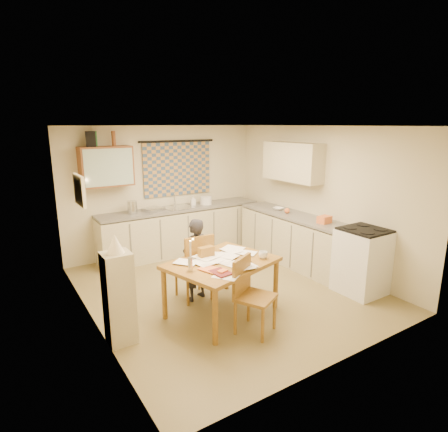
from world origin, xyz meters
TOP-DOWN VIEW (x-y plane):
  - floor at (0.00, 0.00)m, footprint 4.00×4.50m
  - ceiling at (0.00, 0.00)m, footprint 4.00×4.50m
  - wall_back at (0.00, 2.26)m, footprint 4.00×0.02m
  - wall_front at (0.00, -2.26)m, footprint 4.00×0.02m
  - wall_left at (-2.01, 0.00)m, footprint 0.02×4.50m
  - wall_right at (2.01, 0.00)m, footprint 0.02×4.50m
  - window_blind at (0.30, 2.22)m, footprint 1.45×0.03m
  - curtain_rod at (0.30, 2.20)m, footprint 1.60×0.04m
  - wall_cabinet at (-1.15, 2.08)m, footprint 0.90×0.34m
  - wall_cabinet_glass at (-1.15, 1.91)m, footprint 0.84×0.02m
  - upper_cabinet_right at (1.83, 0.55)m, footprint 0.34×1.30m
  - framed_print at (-1.97, 0.40)m, footprint 0.04×0.50m
  - print_canvas at (-1.95, 0.40)m, footprint 0.01×0.42m
  - counter_back at (0.22, 1.95)m, footprint 3.30×0.62m
  - counter_right at (1.70, 0.04)m, footprint 0.62×2.95m
  - stove at (1.70, -1.22)m, footprint 0.65×0.65m
  - sink at (0.16, 1.95)m, footprint 0.60×0.51m
  - tap at (0.17, 2.13)m, footprint 0.04×0.04m
  - dish_rack at (-0.36, 1.95)m, footprint 0.43×0.41m
  - kettle at (-0.77, 1.95)m, footprint 0.20×0.20m
  - mixing_bowl at (0.79, 1.95)m, footprint 0.30×0.30m
  - soap_bottle at (0.52, 2.00)m, footprint 0.12×0.12m
  - bowl at (1.70, 0.74)m, footprint 0.26×0.26m
  - orange_bag at (1.70, -0.42)m, footprint 0.24×0.19m
  - fruit_orange at (1.65, 0.44)m, footprint 0.10×0.10m
  - speaker at (-1.38, 2.08)m, footprint 0.20×0.23m
  - bottle_green at (-1.30, 2.08)m, footprint 0.08×0.08m
  - bottle_brown at (-0.99, 2.08)m, footprint 0.07×0.07m
  - dining_table at (-0.46, -0.63)m, footprint 1.59×1.37m
  - chair_far at (-0.56, -0.03)m, footprint 0.46×0.46m
  - chair_near at (-0.37, -1.24)m, footprint 0.58×0.58m
  - person at (-0.56, -0.06)m, footprint 0.61×0.55m
  - shelf_stand at (-1.84, -0.58)m, footprint 0.32×0.30m
  - lampshade at (-1.84, -0.58)m, footprint 0.20×0.20m
  - letter_rack at (-0.57, -0.41)m, footprint 0.22×0.11m
  - mug at (0.07, -0.84)m, footprint 0.14×0.14m
  - magazine at (-0.79, -0.99)m, footprint 0.25×0.30m
  - book at (-0.84, -0.84)m, footprint 0.35×0.38m
  - orange_box at (-0.67, -0.98)m, footprint 0.14×0.11m
  - eyeglasses at (-0.22, -0.88)m, footprint 0.13×0.06m
  - candle_holder at (-0.97, -0.71)m, footprint 0.08×0.08m
  - candle at (-0.97, -0.72)m, footprint 0.03×0.03m
  - candle_flame at (-0.93, -0.72)m, footprint 0.02×0.02m
  - papers at (-0.43, -0.60)m, footprint 1.23×1.16m

SIDE VIEW (x-z plane):
  - floor at x=0.00m, z-range -0.02..0.00m
  - chair_near at x=-0.37m, z-range -0.18..0.77m
  - chair_far at x=-0.56m, z-range -0.19..0.82m
  - dining_table at x=-0.46m, z-range 0.00..0.75m
  - counter_right at x=1.70m, z-range -0.01..0.91m
  - counter_back at x=0.22m, z-range -0.01..0.91m
  - stove at x=1.70m, z-range 0.00..1.01m
  - shelf_stand at x=-1.84m, z-range 0.00..1.12m
  - person at x=-0.56m, z-range 0.00..1.22m
  - eyeglasses at x=-0.22m, z-range 0.75..0.77m
  - book at x=-0.84m, z-range 0.75..0.77m
  - magazine at x=-0.79m, z-range 0.75..0.77m
  - papers at x=-0.43m, z-range 0.75..0.78m
  - orange_box at x=-0.67m, z-range 0.75..0.79m
  - mug at x=0.07m, z-range 0.75..0.85m
  - letter_rack at x=-0.57m, z-range 0.75..0.91m
  - candle_holder at x=-0.97m, z-range 0.75..0.93m
  - sink at x=0.16m, z-range 0.83..0.93m
  - bowl at x=1.70m, z-range 0.92..0.97m
  - dish_rack at x=-0.36m, z-range 0.92..0.98m
  - fruit_orange at x=1.65m, z-range 0.92..1.02m
  - orange_bag at x=1.70m, z-range 0.92..1.04m
  - mixing_bowl at x=0.79m, z-range 0.92..1.08m
  - soap_bottle at x=0.52m, z-range 0.92..1.12m
  - kettle at x=-0.77m, z-range 0.92..1.16m
  - candle at x=-0.97m, z-range 0.93..1.15m
  - tap at x=0.17m, z-range 0.92..1.20m
  - candle_flame at x=-0.93m, z-range 1.15..1.17m
  - lampshade at x=-1.84m, z-range 1.12..1.34m
  - wall_back at x=0.00m, z-range 0.00..2.50m
  - wall_front at x=0.00m, z-range 0.00..2.50m
  - wall_left at x=-2.01m, z-range 0.00..2.50m
  - wall_right at x=2.01m, z-range 0.00..2.50m
  - window_blind at x=0.30m, z-range 1.12..2.17m
  - framed_print at x=-1.97m, z-range 1.50..1.90m
  - print_canvas at x=-1.95m, z-range 1.54..1.86m
  - wall_cabinet at x=-1.15m, z-range 1.45..2.15m
  - wall_cabinet_glass at x=-1.15m, z-range 1.48..2.12m
  - upper_cabinet_right at x=1.83m, z-range 1.50..2.20m
  - curtain_rod at x=0.30m, z-range 2.18..2.22m
  - speaker at x=-1.38m, z-range 2.15..2.41m
  - bottle_green at x=-1.30m, z-range 2.15..2.41m
  - bottle_brown at x=-0.99m, z-range 2.15..2.41m
  - ceiling at x=0.00m, z-range 2.50..2.52m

